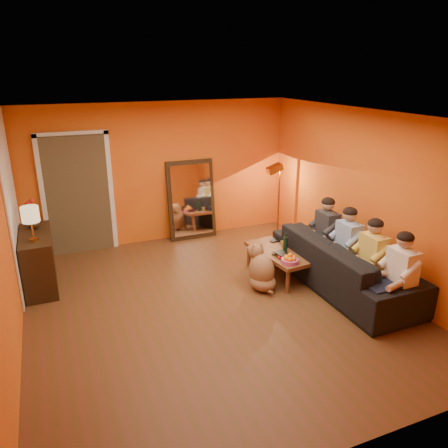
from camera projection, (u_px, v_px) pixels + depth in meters
name	position (u px, v px, depth m)	size (l,w,h in m)	color
room_shell	(204.00, 210.00, 6.04)	(5.00, 5.50, 2.60)	brown
white_accent	(12.00, 203.00, 6.35)	(0.02, 1.90, 2.58)	white
doorway_recess	(77.00, 194.00, 7.73)	(1.06, 0.30, 2.10)	#3F2D19
door_jamb_left	(43.00, 199.00, 7.42)	(0.08, 0.06, 2.20)	white
door_jamb_right	(111.00, 192.00, 7.83)	(0.08, 0.06, 2.20)	white
door_header	(71.00, 134.00, 7.26)	(1.22, 0.06, 0.08)	white
mirror_frame	(191.00, 200.00, 8.39)	(0.92, 0.06, 1.52)	black
mirror_glass	(192.00, 200.00, 8.35)	(0.78, 0.02, 1.36)	white
sideboard	(38.00, 260.00, 6.56)	(0.44, 1.18, 0.85)	black
table_lamp	(32.00, 224.00, 6.07)	(0.24, 0.24, 0.51)	beige
sofa	(343.00, 263.00, 6.56)	(1.02, 2.60, 0.76)	black
coffee_table	(280.00, 263.00, 6.99)	(0.62, 1.22, 0.42)	brown
floor_lamp	(279.00, 202.00, 8.39)	(0.30, 0.24, 1.44)	#B57A35
dog	(262.00, 267.00, 6.52)	(0.38, 0.59, 0.70)	olive
person_far_left	(401.00, 276.00, 5.66)	(0.70, 0.44, 1.22)	white
person_mid_left	(372.00, 260.00, 6.14)	(0.70, 0.44, 1.22)	#E1BF4B
person_mid_right	(348.00, 246.00, 6.62)	(0.70, 0.44, 1.22)	#8CAAD8
person_far_right	(327.00, 234.00, 7.10)	(0.70, 0.44, 1.22)	#2E2D32
fruit_bowl	(290.00, 258.00, 6.46)	(0.26, 0.26, 0.16)	#C8468B
wine_bottle	(285.00, 242.00, 6.84)	(0.07, 0.07, 0.31)	black
tumbler	(284.00, 244.00, 7.05)	(0.11, 0.11, 0.10)	#B27F3F
laptop	(280.00, 241.00, 7.28)	(0.30, 0.20, 0.02)	black
book_lower	(277.00, 257.00, 6.68)	(0.18, 0.24, 0.02)	black
book_mid	(277.00, 255.00, 6.68)	(0.16, 0.23, 0.02)	red
book_upper	(277.00, 254.00, 6.65)	(0.17, 0.23, 0.02)	black
vase	(33.00, 223.00, 6.60)	(0.17, 0.17, 0.18)	black
flowers	(31.00, 206.00, 6.51)	(0.17, 0.17, 0.48)	red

